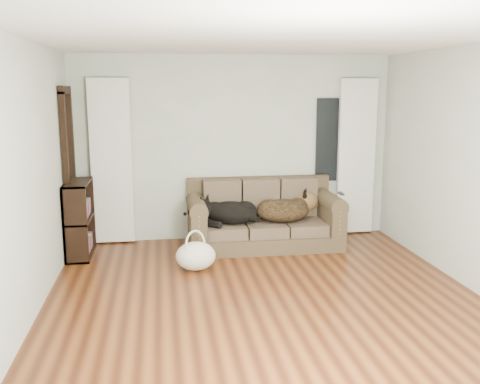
{
  "coord_description": "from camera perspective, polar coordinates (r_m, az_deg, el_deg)",
  "views": [
    {
      "loc": [
        -1.03,
        -5.0,
        2.15
      ],
      "look_at": [
        -0.04,
        1.6,
        0.84
      ],
      "focal_mm": 40.0,
      "sensor_mm": 36.0,
      "label": 1
    }
  ],
  "objects": [
    {
      "name": "wall_back",
      "position": [
        7.62,
        -0.68,
        4.69
      ],
      "size": [
        4.5,
        0.04,
        2.6
      ],
      "primitive_type": "cube",
      "color": "#B5BAB3",
      "rests_on": "ground"
    },
    {
      "name": "wall_left",
      "position": [
        5.22,
        -21.88,
        0.9
      ],
      "size": [
        0.04,
        5.0,
        2.6
      ],
      "primitive_type": "cube",
      "color": "#B5BAB3",
      "rests_on": "ground"
    },
    {
      "name": "window_pane",
      "position": [
        7.91,
        9.85,
        5.49
      ],
      "size": [
        0.5,
        0.03,
        1.2
      ],
      "primitive_type": "cube",
      "color": "black",
      "rests_on": "wall_back"
    },
    {
      "name": "tote_bag",
      "position": [
        6.44,
        -4.75,
        -6.94
      ],
      "size": [
        0.58,
        0.53,
        0.35
      ],
      "primitive_type": "ellipsoid",
      "rotation": [
        0.0,
        0.0,
        0.4
      ],
      "color": "beige",
      "rests_on": "floor"
    },
    {
      "name": "door_casing",
      "position": [
        7.23,
        -17.71,
        1.82
      ],
      "size": [
        0.07,
        0.6,
        2.1
      ],
      "primitive_type": "cube",
      "color": "black",
      "rests_on": "ground"
    },
    {
      "name": "dog_black_lab",
      "position": [
        7.19,
        -1.28,
        -2.34
      ],
      "size": [
        0.85,
        0.72,
        0.3
      ],
      "primitive_type": "ellipsoid",
      "rotation": [
        0.0,
        0.0,
        -0.35
      ],
      "color": "black",
      "rests_on": "sofa"
    },
    {
      "name": "dog_shepherd",
      "position": [
        7.34,
        4.87,
        -2.01
      ],
      "size": [
        0.77,
        0.55,
        0.34
      ],
      "primitive_type": "ellipsoid",
      "rotation": [
        0.0,
        0.0,
        3.13
      ],
      "color": "black",
      "rests_on": "sofa"
    },
    {
      "name": "floor",
      "position": [
        5.54,
        2.96,
        -11.75
      ],
      "size": [
        5.0,
        5.0,
        0.0
      ],
      "primitive_type": "plane",
      "color": "#3B1A0C",
      "rests_on": "ground"
    },
    {
      "name": "curtain_right",
      "position": [
        8.01,
        12.29,
        3.67
      ],
      "size": [
        0.55,
        0.08,
        2.25
      ],
      "primitive_type": "cube",
      "color": "silver",
      "rests_on": "ground"
    },
    {
      "name": "tv_remote",
      "position": [
        7.41,
        10.74,
        -0.15
      ],
      "size": [
        0.06,
        0.16,
        0.02
      ],
      "primitive_type": "cube",
      "rotation": [
        0.0,
        0.0,
        -0.09
      ],
      "color": "black",
      "rests_on": "sofa"
    },
    {
      "name": "curtain_left",
      "position": [
        7.52,
        -13.55,
        3.14
      ],
      "size": [
        0.55,
        0.08,
        2.25
      ],
      "primitive_type": "cube",
      "color": "silver",
      "rests_on": "ground"
    },
    {
      "name": "bookshelf",
      "position": [
        7.19,
        -16.75,
        -2.65
      ],
      "size": [
        0.29,
        0.78,
        0.97
      ],
      "primitive_type": "cube",
      "rotation": [
        0.0,
        0.0,
        -0.0
      ],
      "color": "black",
      "rests_on": "floor"
    },
    {
      "name": "ceiling",
      "position": [
        5.13,
        3.26,
        16.1
      ],
      "size": [
        5.0,
        5.0,
        0.0
      ],
      "primitive_type": "plane",
      "color": "white",
      "rests_on": "ground"
    },
    {
      "name": "sofa",
      "position": [
        7.31,
        2.58,
        -2.36
      ],
      "size": [
        2.04,
        0.88,
        0.84
      ],
      "primitive_type": "cube",
      "color": "#473722",
      "rests_on": "floor"
    }
  ]
}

